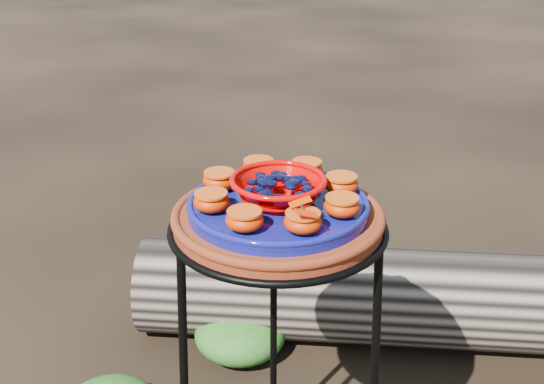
{
  "coord_description": "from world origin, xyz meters",
  "views": [
    {
      "loc": [
        -0.05,
        -1.11,
        1.27
      ],
      "look_at": [
        -0.01,
        0.0,
        0.77
      ],
      "focal_mm": 45.0,
      "sensor_mm": 36.0,
      "label": 1
    }
  ],
  "objects_px": {
    "terracotta_saucer": "(278,220)",
    "driftwood_log": "(399,297)",
    "cobalt_plate": "(278,207)",
    "red_bowl": "(278,190)",
    "plant_stand": "(277,380)"
  },
  "relations": [
    {
      "from": "red_bowl",
      "to": "driftwood_log",
      "type": "bearing_deg",
      "value": 57.12
    },
    {
      "from": "plant_stand",
      "to": "red_bowl",
      "type": "distance_m",
      "value": 0.43
    },
    {
      "from": "terracotta_saucer",
      "to": "driftwood_log",
      "type": "relative_size",
      "value": 0.24
    },
    {
      "from": "cobalt_plate",
      "to": "red_bowl",
      "type": "distance_m",
      "value": 0.03
    },
    {
      "from": "terracotta_saucer",
      "to": "driftwood_log",
      "type": "height_order",
      "value": "terracotta_saucer"
    },
    {
      "from": "cobalt_plate",
      "to": "driftwood_log",
      "type": "distance_m",
      "value": 0.94
    },
    {
      "from": "plant_stand",
      "to": "cobalt_plate",
      "type": "xyz_separation_m",
      "value": [
        0.0,
        0.0,
        0.39
      ]
    },
    {
      "from": "terracotta_saucer",
      "to": "plant_stand",
      "type": "bearing_deg",
      "value": 0.0
    },
    {
      "from": "terracotta_saucer",
      "to": "red_bowl",
      "type": "relative_size",
      "value": 2.33
    },
    {
      "from": "plant_stand",
      "to": "red_bowl",
      "type": "relative_size",
      "value": 4.29
    },
    {
      "from": "plant_stand",
      "to": "red_bowl",
      "type": "xyz_separation_m",
      "value": [
        0.0,
        0.0,
        0.43
      ]
    },
    {
      "from": "terracotta_saucer",
      "to": "red_bowl",
      "type": "distance_m",
      "value": 0.06
    },
    {
      "from": "red_bowl",
      "to": "driftwood_log",
      "type": "relative_size",
      "value": 0.1
    },
    {
      "from": "red_bowl",
      "to": "plant_stand",
      "type": "bearing_deg",
      "value": 0.0
    },
    {
      "from": "terracotta_saucer",
      "to": "red_bowl",
      "type": "bearing_deg",
      "value": 0.0
    }
  ]
}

